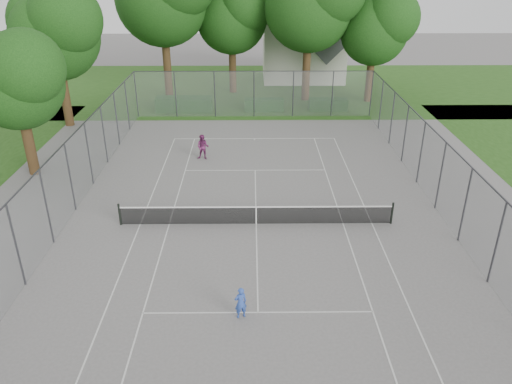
{
  "coord_description": "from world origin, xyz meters",
  "views": [
    {
      "loc": [
        -0.21,
        -20.54,
        11.66
      ],
      "look_at": [
        0.0,
        1.0,
        1.2
      ],
      "focal_mm": 35.0,
      "sensor_mm": 36.0,
      "label": 1
    }
  ],
  "objects_px": {
    "tennis_net": "(256,215)",
    "house": "(304,39)",
    "girl_player": "(241,303)",
    "woman_player": "(203,147)"
  },
  "relations": [
    {
      "from": "house",
      "to": "woman_player",
      "type": "distance_m",
      "value": 23.07
    },
    {
      "from": "tennis_net",
      "to": "house",
      "type": "relative_size",
      "value": 1.33
    },
    {
      "from": "tennis_net",
      "to": "girl_player",
      "type": "relative_size",
      "value": 10.44
    },
    {
      "from": "girl_player",
      "to": "woman_player",
      "type": "xyz_separation_m",
      "value": [
        -2.59,
        14.83,
        0.17
      ]
    },
    {
      "from": "girl_player",
      "to": "house",
      "type": "bearing_deg",
      "value": -119.81
    },
    {
      "from": "tennis_net",
      "to": "house",
      "type": "bearing_deg",
      "value": 80.56
    },
    {
      "from": "tennis_net",
      "to": "girl_player",
      "type": "bearing_deg",
      "value": -95.24
    },
    {
      "from": "house",
      "to": "woman_player",
      "type": "height_order",
      "value": "house"
    },
    {
      "from": "girl_player",
      "to": "tennis_net",
      "type": "bearing_deg",
      "value": -116.37
    },
    {
      "from": "house",
      "to": "girl_player",
      "type": "distance_m",
      "value": 36.77
    }
  ]
}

